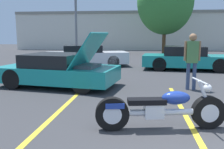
% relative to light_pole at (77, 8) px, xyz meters
% --- Properties ---
extents(parking_stripe_foreground, '(0.12, 5.95, 0.01)m').
position_rel_light_pole_xyz_m(parking_stripe_foreground, '(2.97, -13.49, -3.79)').
color(parking_stripe_foreground, yellow).
rests_on(parking_stripe_foreground, ground).
extents(parking_stripe_middle, '(0.12, 5.95, 0.01)m').
position_rel_light_pole_xyz_m(parking_stripe_middle, '(5.90, -13.49, -3.79)').
color(parking_stripe_middle, yellow).
rests_on(parking_stripe_middle, ground).
extents(far_building, '(32.00, 4.20, 4.40)m').
position_rel_light_pole_xyz_m(far_building, '(6.18, 11.44, -1.46)').
color(far_building, beige).
rests_on(far_building, ground).
extents(light_pole, '(1.21, 0.28, 6.84)m').
position_rel_light_pole_xyz_m(light_pole, '(0.00, 0.00, 0.00)').
color(light_pole, slate).
rests_on(light_pole, ground).
extents(tree_background, '(4.92, 4.92, 7.43)m').
position_rel_light_pole_xyz_m(tree_background, '(6.91, 4.11, 0.80)').
color(tree_background, brown).
rests_on(tree_background, ground).
extents(motorcycle, '(2.50, 0.76, 0.96)m').
position_rel_light_pole_xyz_m(motorcycle, '(5.26, -14.29, -3.40)').
color(motorcycle, black).
rests_on(motorcycle, ground).
extents(show_car_hood_open, '(4.29, 2.56, 1.87)m').
position_rel_light_pole_xyz_m(show_car_hood_open, '(2.03, -10.59, -3.23)').
color(show_car_hood_open, teal).
rests_on(show_car_hood_open, ground).
extents(parked_car_mid_row, '(4.66, 2.28, 1.20)m').
position_rel_light_pole_xyz_m(parked_car_mid_row, '(7.22, -5.85, -3.21)').
color(parked_car_mid_row, teal).
rests_on(parked_car_mid_row, ground).
extents(parked_car_left_row, '(4.92, 2.86, 1.20)m').
position_rel_light_pole_xyz_m(parked_car_left_row, '(1.75, -5.07, -3.21)').
color(parked_car_left_row, silver).
rests_on(parked_car_left_row, ground).
extents(spectator_by_show_car, '(0.52, 0.24, 1.83)m').
position_rel_light_pole_xyz_m(spectator_by_show_car, '(6.52, -10.65, -2.69)').
color(spectator_by_show_car, '#38476B').
rests_on(spectator_by_show_car, ground).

